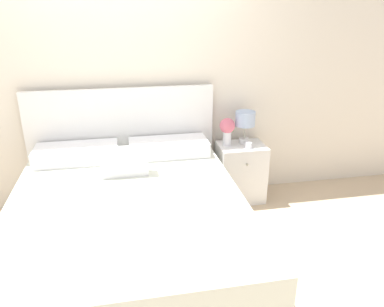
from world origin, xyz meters
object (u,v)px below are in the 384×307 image
Objects in this scene: nightstand at (241,172)px; teacup at (249,146)px; flower_vase at (228,129)px; bed at (129,224)px; table_lamp at (245,121)px.

teacup reaches higher than nightstand.
nightstand is 0.51m from flower_vase.
bed is 6.41× the size of table_lamp.
teacup is at bearing -90.29° from table_lamp.
nightstand is at bearing 111.70° from teacup.
nightstand is 1.81× the size of table_lamp.
table_lamp is at bearing 34.92° from bed.
bed is 3.54× the size of nightstand.
teacup is (0.04, -0.09, 0.33)m from nightstand.
bed is at bearing -145.08° from table_lamp.
flower_vase is 2.76× the size of teacup.
table_lamp is at bearing 89.71° from teacup.
table_lamp is at bearing 5.72° from flower_vase.
nightstand is (1.19, 0.81, -0.01)m from bed.
flower_vase is at bearing -174.28° from table_lamp.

